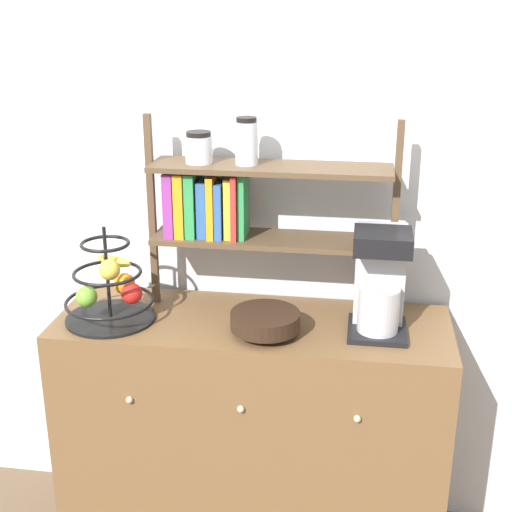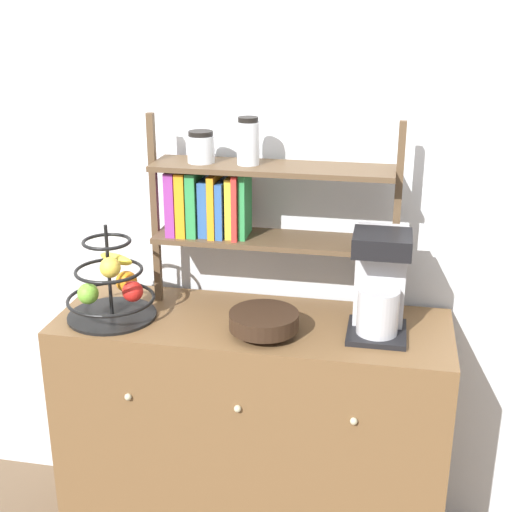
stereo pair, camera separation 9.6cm
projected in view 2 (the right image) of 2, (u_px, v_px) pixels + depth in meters
name	position (u px, v px, depth m)	size (l,w,h in m)	color
wall_back	(267.00, 192.00, 2.57)	(7.00, 0.05, 2.60)	silver
sideboard	(252.00, 434.00, 2.60)	(1.35, 0.48, 0.92)	brown
coffee_maker	(380.00, 283.00, 2.30)	(0.19, 0.21, 0.35)	black
fruit_stand	(112.00, 288.00, 2.44)	(0.31, 0.31, 0.34)	black
wooden_bowl	(264.00, 322.00, 2.33)	(0.23, 0.23, 0.08)	black
shelf_hutch	(235.00, 198.00, 2.43)	(0.86, 0.20, 0.68)	brown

